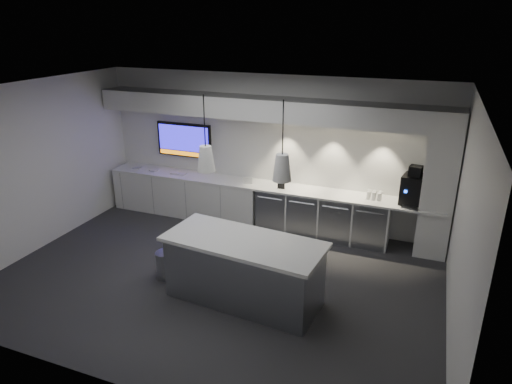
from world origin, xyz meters
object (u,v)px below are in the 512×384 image
at_px(wall_tv, 184,140).
at_px(island, 244,270).
at_px(coffee_machine, 413,188).
at_px(bin, 166,265).

distance_m(wall_tv, island, 3.94).
height_order(wall_tv, coffee_machine, wall_tv).
relative_size(wall_tv, coffee_machine, 1.80).
height_order(island, bin, island).
bearing_deg(wall_tv, island, -47.86).
height_order(bin, coffee_machine, coffee_machine).
distance_m(wall_tv, coffee_machine, 4.72).
distance_m(island, bin, 1.46).
bearing_deg(coffee_machine, wall_tv, -174.23).
distance_m(wall_tv, bin, 3.21).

